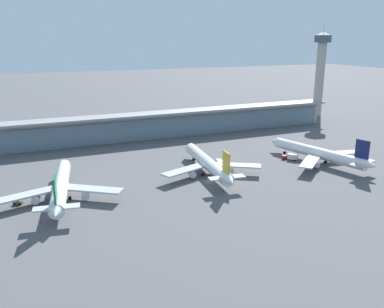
# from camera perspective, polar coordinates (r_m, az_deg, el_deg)

# --- Properties ---
(ground_plane) EXTENTS (1200.00, 1200.00, 0.00)m
(ground_plane) POSITION_cam_1_polar(r_m,az_deg,el_deg) (163.38, 2.45, -3.91)
(ground_plane) COLOR #515154
(airliner_left_stand) EXTENTS (43.51, 57.17, 15.26)m
(airliner_left_stand) POSITION_cam_1_polar(r_m,az_deg,el_deg) (151.78, -18.07, -4.38)
(airliner_left_stand) COLOR white
(airliner_left_stand) RESTS_ON ground
(airliner_centre_stand) EXTENTS (43.82, 57.33, 15.26)m
(airliner_centre_stand) POSITION_cam_1_polar(r_m,az_deg,el_deg) (170.76, 2.29, -1.32)
(airliner_centre_stand) COLOR white
(airliner_centre_stand) RESTS_ON ground
(airliner_right_stand) EXTENTS (42.92, 56.72, 15.26)m
(airliner_right_stand) POSITION_cam_1_polar(r_m,az_deg,el_deg) (194.24, 17.64, 0.07)
(airliner_right_stand) COLOR white
(airliner_right_stand) RESTS_ON ground
(service_truck_near_nose_red) EXTENTS (6.27, 7.19, 3.10)m
(service_truck_near_nose_red) POSITION_cam_1_polar(r_m,az_deg,el_deg) (196.71, 13.83, -0.38)
(service_truck_near_nose_red) COLOR #B21E1E
(service_truck_near_nose_red) RESTS_ON ground
(service_truck_under_wing_red) EXTENTS (3.95, 7.64, 3.10)m
(service_truck_under_wing_red) POSITION_cam_1_polar(r_m,az_deg,el_deg) (182.60, 3.85, -1.21)
(service_truck_under_wing_red) COLOR #B21E1E
(service_truck_under_wing_red) RESTS_ON ground
(service_truck_mid_apron_white) EXTENTS (3.12, 3.30, 2.05)m
(service_truck_mid_apron_white) POSITION_cam_1_polar(r_m,az_deg,el_deg) (203.62, 21.54, -0.74)
(service_truck_mid_apron_white) COLOR silver
(service_truck_mid_apron_white) RESTS_ON ground
(service_truck_by_tail_olive) EXTENTS (3.31, 2.77, 2.05)m
(service_truck_by_tail_olive) POSITION_cam_1_polar(r_m,az_deg,el_deg) (153.54, -23.44, -6.28)
(service_truck_by_tail_olive) COLOR olive
(service_truck_by_tail_olive) RESTS_ON ground
(terminal_building) EXTENTS (241.45, 12.80, 15.20)m
(terminal_building) POSITION_cam_1_polar(r_m,az_deg,el_deg) (232.68, -6.15, 4.07)
(terminal_building) COLOR #9E998E
(terminal_building) RESTS_ON ground
(control_tower) EXTENTS (12.00, 12.00, 65.45)m
(control_tower) POSITION_cam_1_polar(r_m,az_deg,el_deg) (313.64, 17.73, 11.65)
(control_tower) COLOR #9E998E
(control_tower) RESTS_ON ground
(safety_cone_alpha) EXTENTS (0.62, 0.62, 0.70)m
(safety_cone_alpha) POSITION_cam_1_polar(r_m,az_deg,el_deg) (137.21, -20.57, -8.86)
(safety_cone_alpha) COLOR orange
(safety_cone_alpha) RESTS_ON ground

